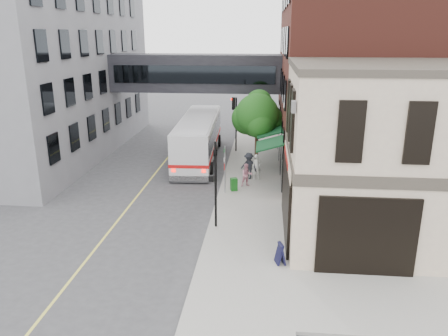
% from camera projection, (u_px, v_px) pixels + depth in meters
% --- Properties ---
extents(ground, '(120.00, 120.00, 0.00)m').
position_uv_depth(ground, '(203.00, 246.00, 20.73)').
color(ground, '#38383A').
rests_on(ground, ground).
extents(sidewalk_main, '(4.00, 60.00, 0.15)m').
position_uv_depth(sidewalk_main, '(254.00, 162.00, 33.83)').
color(sidewalk_main, gray).
rests_on(sidewalk_main, ground).
extents(corner_building, '(10.19, 8.12, 8.45)m').
position_uv_depth(corner_building, '(396.00, 155.00, 20.56)').
color(corner_building, '#B9A38E').
rests_on(corner_building, ground).
extents(brick_building, '(13.76, 18.00, 14.00)m').
position_uv_depth(brick_building, '(365.00, 71.00, 31.99)').
color(brick_building, '#55231A').
rests_on(brick_building, ground).
extents(opposite_building, '(14.00, 24.00, 14.00)m').
position_uv_depth(opposite_building, '(22.00, 67.00, 35.39)').
color(opposite_building, slate).
rests_on(opposite_building, ground).
extents(skyway_bridge, '(14.00, 3.18, 3.00)m').
position_uv_depth(skyway_bridge, '(197.00, 73.00, 36.16)').
color(skyway_bridge, black).
rests_on(skyway_bridge, ground).
extents(traffic_signal_near, '(0.44, 0.22, 4.60)m').
position_uv_depth(traffic_signal_near, '(215.00, 174.00, 21.71)').
color(traffic_signal_near, black).
rests_on(traffic_signal_near, sidewalk_main).
extents(traffic_signal_far, '(0.53, 0.28, 4.50)m').
position_uv_depth(traffic_signal_far, '(235.00, 113.00, 35.86)').
color(traffic_signal_far, black).
rests_on(traffic_signal_far, sidewalk_main).
extents(street_sign_pole, '(0.08, 0.75, 3.00)m').
position_uv_depth(street_sign_pole, '(225.00, 165.00, 26.77)').
color(street_sign_pole, gray).
rests_on(street_sign_pole, sidewalk_main).
extents(street_tree, '(3.80, 3.20, 5.60)m').
position_uv_depth(street_tree, '(257.00, 115.00, 31.92)').
color(street_tree, '#382619').
rests_on(street_tree, sidewalk_main).
extents(lane_marking, '(0.12, 40.00, 0.01)m').
position_uv_depth(lane_marking, '(153.00, 177.00, 30.68)').
color(lane_marking, '#D8CC4C').
rests_on(lane_marking, ground).
extents(bus, '(3.35, 12.33, 3.29)m').
position_uv_depth(bus, '(199.00, 137.00, 34.46)').
color(bus, silver).
rests_on(bus, ground).
extents(pedestrian_a, '(0.69, 0.52, 1.71)m').
position_uv_depth(pedestrian_a, '(257.00, 167.00, 29.54)').
color(pedestrian_a, silver).
rests_on(pedestrian_a, sidewalk_main).
extents(pedestrian_b, '(0.89, 0.79, 1.51)m').
position_uv_depth(pedestrian_b, '(247.00, 175.00, 28.20)').
color(pedestrian_b, pink).
rests_on(pedestrian_b, sidewalk_main).
extents(pedestrian_c, '(1.35, 1.11, 1.82)m').
position_uv_depth(pedestrian_c, '(249.00, 166.00, 29.61)').
color(pedestrian_c, black).
rests_on(pedestrian_c, sidewalk_main).
extents(newspaper_box, '(0.50, 0.48, 0.81)m').
position_uv_depth(newspaper_box, '(234.00, 184.00, 27.52)').
color(newspaper_box, '#125215').
rests_on(newspaper_box, sidewalk_main).
extents(sandwich_board, '(0.48, 0.61, 0.95)m').
position_uv_depth(sandwich_board, '(280.00, 253.00, 18.79)').
color(sandwich_board, black).
rests_on(sandwich_board, sidewalk_main).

